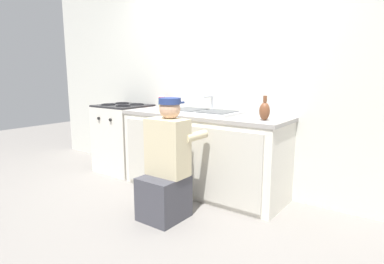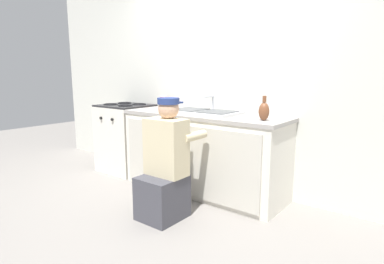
# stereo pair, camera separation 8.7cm
# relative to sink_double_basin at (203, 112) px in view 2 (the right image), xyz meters

# --- Properties ---
(ground_plane) EXTENTS (12.00, 12.00, 0.00)m
(ground_plane) POSITION_rel_sink_double_basin_xyz_m (0.00, -0.30, -0.90)
(ground_plane) COLOR gray
(back_wall) EXTENTS (6.00, 0.10, 2.50)m
(back_wall) POSITION_rel_sink_double_basin_xyz_m (0.00, 0.35, 0.35)
(back_wall) COLOR silver
(back_wall) RESTS_ON ground_plane
(counter_cabinet) EXTENTS (1.87, 0.62, 0.85)m
(counter_cabinet) POSITION_rel_sink_double_basin_xyz_m (0.00, -0.01, -0.48)
(counter_cabinet) COLOR silver
(counter_cabinet) RESTS_ON ground_plane
(countertop) EXTENTS (1.91, 0.62, 0.04)m
(countertop) POSITION_rel_sink_double_basin_xyz_m (0.00, -0.00, -0.04)
(countertop) COLOR #9E9993
(countertop) RESTS_ON counter_cabinet
(sink_double_basin) EXTENTS (0.80, 0.44, 0.19)m
(sink_double_basin) POSITION_rel_sink_double_basin_xyz_m (0.00, 0.00, 0.00)
(sink_double_basin) COLOR silver
(sink_double_basin) RESTS_ON countertop
(stove_range) EXTENTS (0.65, 0.62, 0.92)m
(stove_range) POSITION_rel_sink_double_basin_xyz_m (-1.29, -0.00, -0.45)
(stove_range) COLOR silver
(stove_range) RESTS_ON ground_plane
(plumber_person) EXTENTS (0.42, 0.61, 1.10)m
(plumber_person) POSITION_rel_sink_double_basin_xyz_m (0.12, -0.76, -0.44)
(plumber_person) COLOR #3F3F47
(plumber_person) RESTS_ON ground_plane
(water_glass) EXTENTS (0.06, 0.06, 0.10)m
(water_glass) POSITION_rel_sink_double_basin_xyz_m (-0.62, 0.01, 0.03)
(water_glass) COLOR #ADC6CC
(water_glass) RESTS_ON countertop
(vase_decorative) EXTENTS (0.10, 0.10, 0.23)m
(vase_decorative) POSITION_rel_sink_double_basin_xyz_m (0.76, -0.08, 0.07)
(vase_decorative) COLOR brown
(vase_decorative) RESTS_ON countertop
(soda_cup_red) EXTENTS (0.08, 0.08, 0.15)m
(soda_cup_red) POSITION_rel_sink_double_basin_xyz_m (-0.76, 0.18, 0.06)
(soda_cup_red) COLOR red
(soda_cup_red) RESTS_ON countertop
(condiment_jar) EXTENTS (0.07, 0.07, 0.13)m
(condiment_jar) POSITION_rel_sink_double_basin_xyz_m (-0.49, -0.12, 0.05)
(condiment_jar) COLOR #DBB760
(condiment_jar) RESTS_ON countertop
(spice_bottle_pepper) EXTENTS (0.04, 0.04, 0.10)m
(spice_bottle_pepper) POSITION_rel_sink_double_basin_xyz_m (-0.52, 0.05, 0.03)
(spice_bottle_pepper) COLOR #513823
(spice_bottle_pepper) RESTS_ON countertop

